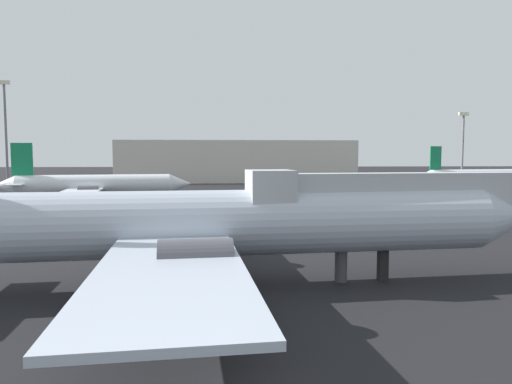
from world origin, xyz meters
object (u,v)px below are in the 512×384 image
object	(u,v)px
light_mast_right	(463,144)
airplane_at_gate	(198,224)
airplane_on_taxiway	(512,187)
airplane_distant	(93,185)
jet_bridge	(427,195)
airplane_far_left	(476,176)
light_mast_left	(6,129)

from	to	relation	value
light_mast_right	airplane_at_gate	bearing A→B (deg)	-125.50
airplane_at_gate	airplane_on_taxiway	size ratio (longest dim) A/B	1.27
airplane_distant	jet_bridge	world-z (taller)	airplane_distant
airplane_at_gate	jet_bridge	bearing A→B (deg)	0.68
airplane_at_gate	airplane_far_left	bearing A→B (deg)	47.04
airplane_on_taxiway	light_mast_right	size ratio (longest dim) A/B	1.78
airplane_on_taxiway	light_mast_right	world-z (taller)	light_mast_right
airplane_at_gate	airplane_far_left	distance (m)	87.16
airplane_at_gate	airplane_distant	bearing A→B (deg)	107.17
airplane_on_taxiway	airplane_far_left	world-z (taller)	airplane_on_taxiway
jet_bridge	light_mast_right	xyz separation A→B (m)	(45.98, 81.75, 5.17)
airplane_on_taxiway	light_mast_right	bearing A→B (deg)	-124.51
jet_bridge	light_mast_left	distance (m)	95.00
airplane_at_gate	light_mast_right	distance (m)	102.07
airplane_far_left	airplane_on_taxiway	bearing A→B (deg)	-123.68
airplane_on_taxiway	light_mast_left	distance (m)	93.95
airplane_at_gate	airplane_on_taxiway	xyz separation A→B (m)	(36.02, 28.15, -0.12)
airplane_at_gate	light_mast_left	world-z (taller)	light_mast_left
light_mast_right	airplane_on_taxiway	bearing A→B (deg)	-112.88
airplane_far_left	light_mast_left	distance (m)	98.98
airplane_distant	jet_bridge	bearing A→B (deg)	-62.48
airplane_distant	airplane_at_gate	bearing A→B (deg)	-76.70
airplane_distant	light_mast_right	distance (m)	86.29
airplane_distant	light_mast_left	size ratio (longest dim) A/B	1.20
jet_bridge	airplane_far_left	bearing A→B (deg)	-126.68
airplane_on_taxiway	airplane_far_left	distance (m)	44.00
airplane_distant	airplane_far_left	world-z (taller)	airplane_far_left
light_mast_left	light_mast_right	distance (m)	103.19
light_mast_left	light_mast_right	xyz separation A→B (m)	(102.97, 6.16, -2.69)
airplane_on_taxiway	airplane_distant	xyz separation A→B (m)	(-53.06, 14.86, -0.41)
light_mast_left	airplane_on_taxiway	bearing A→B (deg)	-31.34
airplane_at_gate	jet_bridge	xyz separation A→B (m)	(13.16, 1.18, 1.34)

